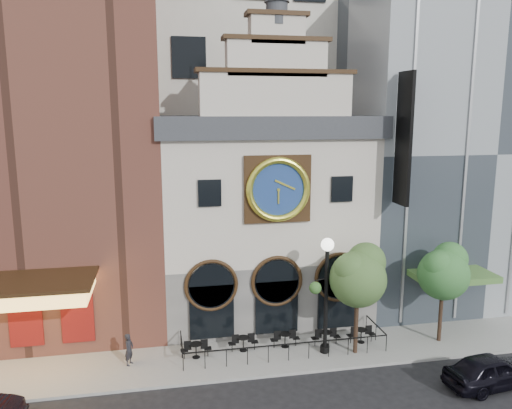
{
  "coord_description": "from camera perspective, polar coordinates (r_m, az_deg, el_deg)",
  "views": [
    {
      "loc": [
        -6.1,
        -21.47,
        12.59
      ],
      "look_at": [
        -0.76,
        6.0,
        7.36
      ],
      "focal_mm": 35.0,
      "sensor_mm": 36.0,
      "label": 1
    }
  ],
  "objects": [
    {
      "name": "tree_left",
      "position": [
        26.21,
        11.66,
        -7.81
      ],
      "size": [
        3.02,
        2.91,
        5.82
      ],
      "color": "#382619",
      "rests_on": "sidewalk"
    },
    {
      "name": "lamppost",
      "position": [
        26.07,
        8.06,
        -8.84
      ],
      "size": [
        1.93,
        0.98,
        6.17
      ],
      "rotation": [
        0.0,
        0.0,
        0.26
      ],
      "color": "black",
      "rests_on": "sidewalk"
    },
    {
      "name": "bistro_0",
      "position": [
        26.76,
        -6.87,
        -16.09
      ],
      "size": [
        1.58,
        0.68,
        0.9
      ],
      "color": "black",
      "rests_on": "sidewalk"
    },
    {
      "name": "bistro_2",
      "position": [
        27.68,
        3.33,
        -15.07
      ],
      "size": [
        1.58,
        0.68,
        0.9
      ],
      "color": "black",
      "rests_on": "sidewalk"
    },
    {
      "name": "tree_right",
      "position": [
        28.91,
        20.7,
        -7.05
      ],
      "size": [
        2.85,
        2.74,
        5.49
      ],
      "color": "#382619",
      "rests_on": "sidewalk"
    },
    {
      "name": "car_right",
      "position": [
        26.67,
        25.33,
        -16.79
      ],
      "size": [
        4.78,
        2.42,
        1.56
      ],
      "primitive_type": "imported",
      "rotation": [
        0.0,
        0.0,
        1.7
      ],
      "color": "black",
      "rests_on": "ground"
    },
    {
      "name": "retail_building",
      "position": [
        36.88,
        20.32,
        6.12
      ],
      "size": [
        14.0,
        14.4,
        20.0
      ],
      "color": "gray",
      "rests_on": "ground"
    },
    {
      "name": "theater_building",
      "position": [
        32.17,
        -23.76,
        9.73
      ],
      "size": [
        14.0,
        15.6,
        25.0
      ],
      "color": "brown",
      "rests_on": "ground"
    },
    {
      "name": "ground",
      "position": [
        25.62,
        4.47,
        -18.88
      ],
      "size": [
        120.0,
        120.0,
        0.0
      ],
      "primitive_type": "plane",
      "color": "black",
      "rests_on": "ground"
    },
    {
      "name": "clock_building",
      "position": [
        30.5,
        0.74,
        -0.58
      ],
      "size": [
        12.6,
        8.78,
        18.65
      ],
      "color": "#605E5B",
      "rests_on": "ground"
    },
    {
      "name": "bistro_3",
      "position": [
        28.09,
        7.97,
        -14.77
      ],
      "size": [
        1.58,
        0.68,
        0.9
      ],
      "color": "black",
      "rests_on": "sidewalk"
    },
    {
      "name": "bistro_1",
      "position": [
        27.25,
        -1.46,
        -15.49
      ],
      "size": [
        1.58,
        0.68,
        0.9
      ],
      "color": "black",
      "rests_on": "sidewalk"
    },
    {
      "name": "bistro_4",
      "position": [
        28.7,
        11.93,
        -14.32
      ],
      "size": [
        1.58,
        0.68,
        0.9
      ],
      "color": "black",
      "rests_on": "sidewalk"
    },
    {
      "name": "pedestrian",
      "position": [
        26.55,
        -14.31,
        -15.74
      ],
      "size": [
        0.6,
        0.7,
        1.63
      ],
      "primitive_type": "imported",
      "rotation": [
        0.0,
        0.0,
        1.14
      ],
      "color": "black",
      "rests_on": "sidewalk"
    },
    {
      "name": "sidewalk",
      "position": [
        27.72,
        3.04,
        -16.28
      ],
      "size": [
        44.0,
        5.0,
        0.15
      ],
      "primitive_type": "cube",
      "color": "gray",
      "rests_on": "ground"
    },
    {
      "name": "cafe_railing",
      "position": [
        27.48,
        3.05,
        -15.3
      ],
      "size": [
        10.6,
        2.6,
        0.9
      ],
      "primitive_type": null,
      "color": "black",
      "rests_on": "sidewalk"
    },
    {
      "name": "office_tower",
      "position": [
        42.56,
        -2.78,
        20.59
      ],
      "size": [
        20.0,
        16.0,
        40.0
      ],
      "primitive_type": "cube",
      "color": "beige",
      "rests_on": "ground"
    }
  ]
}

